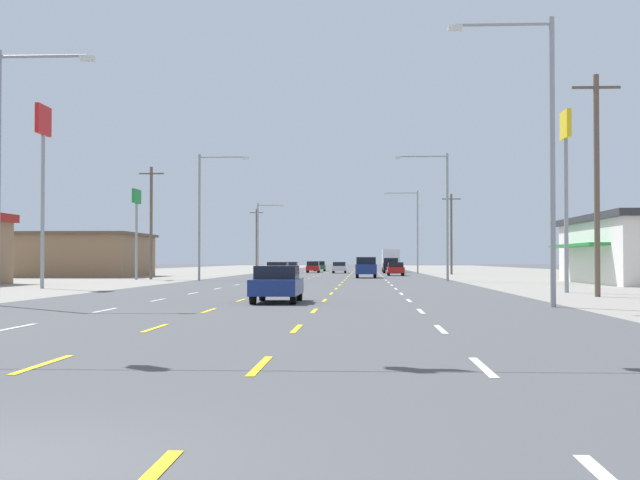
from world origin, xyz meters
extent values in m
plane|color=#4C4C4F|center=(0.00, 66.00, 0.00)|extent=(572.00, 572.00, 0.00)
cube|color=gray|center=(-24.75, 66.00, 0.00)|extent=(28.00, 440.00, 0.01)
cube|color=gray|center=(24.75, 66.00, 0.00)|extent=(28.00, 440.00, 0.01)
cube|color=white|center=(-5.25, 14.50, 0.01)|extent=(0.14, 2.60, 0.01)
cube|color=white|center=(-5.25, 22.00, 0.01)|extent=(0.14, 2.60, 0.01)
cube|color=white|center=(-5.25, 29.50, 0.01)|extent=(0.14, 2.60, 0.01)
cube|color=white|center=(-5.25, 37.00, 0.01)|extent=(0.14, 2.60, 0.01)
cube|color=white|center=(-5.25, 44.50, 0.01)|extent=(0.14, 2.60, 0.01)
cube|color=white|center=(-5.25, 52.00, 0.01)|extent=(0.14, 2.60, 0.01)
cube|color=white|center=(-5.25, 59.50, 0.01)|extent=(0.14, 2.60, 0.01)
cube|color=white|center=(-5.25, 67.00, 0.01)|extent=(0.14, 2.60, 0.01)
cube|color=white|center=(-5.25, 74.50, 0.01)|extent=(0.14, 2.60, 0.01)
cube|color=white|center=(-5.25, 82.00, 0.01)|extent=(0.14, 2.60, 0.01)
cube|color=white|center=(-5.25, 89.50, 0.01)|extent=(0.14, 2.60, 0.01)
cube|color=white|center=(-5.25, 97.00, 0.01)|extent=(0.14, 2.60, 0.01)
cube|color=white|center=(-5.25, 104.50, 0.01)|extent=(0.14, 2.60, 0.01)
cube|color=white|center=(-5.25, 112.00, 0.01)|extent=(0.14, 2.60, 0.01)
cube|color=white|center=(-5.25, 119.50, 0.01)|extent=(0.14, 2.60, 0.01)
cube|color=white|center=(-5.25, 127.00, 0.01)|extent=(0.14, 2.60, 0.01)
cube|color=white|center=(-5.25, 134.50, 0.01)|extent=(0.14, 2.60, 0.01)
cube|color=white|center=(-5.25, 142.00, 0.01)|extent=(0.14, 2.60, 0.01)
cube|color=white|center=(-5.25, 149.50, 0.01)|extent=(0.14, 2.60, 0.01)
cube|color=white|center=(-5.25, 157.00, 0.01)|extent=(0.14, 2.60, 0.01)
cube|color=white|center=(-5.25, 164.50, 0.01)|extent=(0.14, 2.60, 0.01)
cube|color=white|center=(-5.25, 172.00, 0.01)|extent=(0.14, 2.60, 0.01)
cube|color=white|center=(-5.25, 179.50, 0.01)|extent=(0.14, 2.60, 0.01)
cube|color=white|center=(-5.25, 187.00, 0.01)|extent=(0.14, 2.60, 0.01)
cube|color=white|center=(-5.25, 194.50, 0.01)|extent=(0.14, 2.60, 0.01)
cube|color=white|center=(-5.25, 202.00, 0.01)|extent=(0.14, 2.60, 0.01)
cube|color=white|center=(-5.25, 209.50, 0.01)|extent=(0.14, 2.60, 0.01)
cube|color=white|center=(-5.25, 217.00, 0.01)|extent=(0.14, 2.60, 0.01)
cube|color=yellow|center=(-1.75, 7.00, 0.01)|extent=(0.14, 2.60, 0.01)
cube|color=yellow|center=(-1.75, 14.50, 0.01)|extent=(0.14, 2.60, 0.01)
cube|color=yellow|center=(-1.75, 22.00, 0.01)|extent=(0.14, 2.60, 0.01)
cube|color=yellow|center=(-1.75, 29.50, 0.01)|extent=(0.14, 2.60, 0.01)
cube|color=yellow|center=(-1.75, 37.00, 0.01)|extent=(0.14, 2.60, 0.01)
cube|color=yellow|center=(-1.75, 44.50, 0.01)|extent=(0.14, 2.60, 0.01)
cube|color=yellow|center=(-1.75, 52.00, 0.01)|extent=(0.14, 2.60, 0.01)
cube|color=yellow|center=(-1.75, 59.50, 0.01)|extent=(0.14, 2.60, 0.01)
cube|color=yellow|center=(-1.75, 67.00, 0.01)|extent=(0.14, 2.60, 0.01)
cube|color=yellow|center=(-1.75, 74.50, 0.01)|extent=(0.14, 2.60, 0.01)
cube|color=yellow|center=(-1.75, 82.00, 0.01)|extent=(0.14, 2.60, 0.01)
cube|color=yellow|center=(-1.75, 89.50, 0.01)|extent=(0.14, 2.60, 0.01)
cube|color=yellow|center=(-1.75, 97.00, 0.01)|extent=(0.14, 2.60, 0.01)
cube|color=yellow|center=(-1.75, 104.50, 0.01)|extent=(0.14, 2.60, 0.01)
cube|color=yellow|center=(-1.75, 112.00, 0.01)|extent=(0.14, 2.60, 0.01)
cube|color=yellow|center=(-1.75, 119.50, 0.01)|extent=(0.14, 2.60, 0.01)
cube|color=yellow|center=(-1.75, 127.00, 0.01)|extent=(0.14, 2.60, 0.01)
cube|color=yellow|center=(-1.75, 134.50, 0.01)|extent=(0.14, 2.60, 0.01)
cube|color=yellow|center=(-1.75, 142.00, 0.01)|extent=(0.14, 2.60, 0.01)
cube|color=yellow|center=(-1.75, 149.50, 0.01)|extent=(0.14, 2.60, 0.01)
cube|color=yellow|center=(-1.75, 157.00, 0.01)|extent=(0.14, 2.60, 0.01)
cube|color=yellow|center=(-1.75, 164.50, 0.01)|extent=(0.14, 2.60, 0.01)
cube|color=yellow|center=(-1.75, 172.00, 0.01)|extent=(0.14, 2.60, 0.01)
cube|color=yellow|center=(-1.75, 179.50, 0.01)|extent=(0.14, 2.60, 0.01)
cube|color=yellow|center=(-1.75, 187.00, 0.01)|extent=(0.14, 2.60, 0.01)
cube|color=yellow|center=(-1.75, 194.50, 0.01)|extent=(0.14, 2.60, 0.01)
cube|color=yellow|center=(-1.75, 202.00, 0.01)|extent=(0.14, 2.60, 0.01)
cube|color=yellow|center=(-1.75, 209.50, 0.01)|extent=(0.14, 2.60, 0.01)
cube|color=yellow|center=(-1.75, 217.00, 0.01)|extent=(0.14, 2.60, 0.01)
cube|color=yellow|center=(1.75, 7.00, 0.01)|extent=(0.14, 2.60, 0.01)
cube|color=yellow|center=(1.75, 14.50, 0.01)|extent=(0.14, 2.60, 0.01)
cube|color=yellow|center=(1.75, 22.00, 0.01)|extent=(0.14, 2.60, 0.01)
cube|color=yellow|center=(1.75, 29.50, 0.01)|extent=(0.14, 2.60, 0.01)
cube|color=yellow|center=(1.75, 37.00, 0.01)|extent=(0.14, 2.60, 0.01)
cube|color=yellow|center=(1.75, 44.50, 0.01)|extent=(0.14, 2.60, 0.01)
cube|color=yellow|center=(1.75, 52.00, 0.01)|extent=(0.14, 2.60, 0.01)
cube|color=yellow|center=(1.75, 59.50, 0.01)|extent=(0.14, 2.60, 0.01)
cube|color=yellow|center=(1.75, 67.00, 0.01)|extent=(0.14, 2.60, 0.01)
cube|color=yellow|center=(1.75, 74.50, 0.01)|extent=(0.14, 2.60, 0.01)
cube|color=yellow|center=(1.75, 82.00, 0.01)|extent=(0.14, 2.60, 0.01)
cube|color=yellow|center=(1.75, 89.50, 0.01)|extent=(0.14, 2.60, 0.01)
cube|color=yellow|center=(1.75, 97.00, 0.01)|extent=(0.14, 2.60, 0.01)
cube|color=yellow|center=(1.75, 104.50, 0.01)|extent=(0.14, 2.60, 0.01)
cube|color=yellow|center=(1.75, 112.00, 0.01)|extent=(0.14, 2.60, 0.01)
cube|color=yellow|center=(1.75, 119.50, 0.01)|extent=(0.14, 2.60, 0.01)
cube|color=yellow|center=(1.75, 127.00, 0.01)|extent=(0.14, 2.60, 0.01)
cube|color=yellow|center=(1.75, 134.50, 0.01)|extent=(0.14, 2.60, 0.01)
cube|color=yellow|center=(1.75, 142.00, 0.01)|extent=(0.14, 2.60, 0.01)
cube|color=yellow|center=(1.75, 149.50, 0.01)|extent=(0.14, 2.60, 0.01)
cube|color=yellow|center=(1.75, 157.00, 0.01)|extent=(0.14, 2.60, 0.01)
cube|color=yellow|center=(1.75, 164.50, 0.01)|extent=(0.14, 2.60, 0.01)
cube|color=yellow|center=(1.75, 172.00, 0.01)|extent=(0.14, 2.60, 0.01)
cube|color=yellow|center=(1.75, 179.50, 0.01)|extent=(0.14, 2.60, 0.01)
cube|color=yellow|center=(1.75, 187.00, 0.01)|extent=(0.14, 2.60, 0.01)
cube|color=yellow|center=(1.75, 194.50, 0.01)|extent=(0.14, 2.60, 0.01)
cube|color=yellow|center=(1.75, 202.00, 0.01)|extent=(0.14, 2.60, 0.01)
cube|color=yellow|center=(1.75, 209.50, 0.01)|extent=(0.14, 2.60, 0.01)
cube|color=yellow|center=(1.75, 217.00, 0.01)|extent=(0.14, 2.60, 0.01)
cube|color=white|center=(5.25, 7.00, 0.01)|extent=(0.14, 2.60, 0.01)
cube|color=white|center=(5.25, 14.50, 0.01)|extent=(0.14, 2.60, 0.01)
cube|color=white|center=(5.25, 22.00, 0.01)|extent=(0.14, 2.60, 0.01)
cube|color=white|center=(5.25, 29.50, 0.01)|extent=(0.14, 2.60, 0.01)
cube|color=white|center=(5.25, 37.00, 0.01)|extent=(0.14, 2.60, 0.01)
cube|color=white|center=(5.25, 44.50, 0.01)|extent=(0.14, 2.60, 0.01)
cube|color=white|center=(5.25, 52.00, 0.01)|extent=(0.14, 2.60, 0.01)
cube|color=white|center=(5.25, 59.50, 0.01)|extent=(0.14, 2.60, 0.01)
cube|color=white|center=(5.25, 67.00, 0.01)|extent=(0.14, 2.60, 0.01)
cube|color=white|center=(5.25, 74.50, 0.01)|extent=(0.14, 2.60, 0.01)
cube|color=white|center=(5.25, 82.00, 0.01)|extent=(0.14, 2.60, 0.01)
cube|color=white|center=(5.25, 89.50, 0.01)|extent=(0.14, 2.60, 0.01)
cube|color=white|center=(5.25, 97.00, 0.01)|extent=(0.14, 2.60, 0.01)
cube|color=white|center=(5.25, 104.50, 0.01)|extent=(0.14, 2.60, 0.01)
cube|color=white|center=(5.25, 112.00, 0.01)|extent=(0.14, 2.60, 0.01)
cube|color=white|center=(5.25, 119.50, 0.01)|extent=(0.14, 2.60, 0.01)
cube|color=white|center=(5.25, 127.00, 0.01)|extent=(0.14, 2.60, 0.01)
cube|color=white|center=(5.25, 134.50, 0.01)|extent=(0.14, 2.60, 0.01)
cube|color=white|center=(5.25, 142.00, 0.01)|extent=(0.14, 2.60, 0.01)
cube|color=white|center=(5.25, 149.50, 0.01)|extent=(0.14, 2.60, 0.01)
cube|color=white|center=(5.25, 157.00, 0.01)|extent=(0.14, 2.60, 0.01)
cube|color=white|center=(5.25, 164.50, 0.01)|extent=(0.14, 2.60, 0.01)
cube|color=white|center=(5.25, 172.00, 0.01)|extent=(0.14, 2.60, 0.01)
cube|color=white|center=(5.25, 179.50, 0.01)|extent=(0.14, 2.60, 0.01)
cube|color=white|center=(5.25, 187.00, 0.01)|extent=(0.14, 2.60, 0.01)
cube|color=white|center=(5.25, 194.50, 0.01)|extent=(0.14, 2.60, 0.01)
cube|color=white|center=(5.25, 202.00, 0.01)|extent=(0.14, 2.60, 0.01)
cube|color=white|center=(5.25, 209.50, 0.01)|extent=(0.14, 2.60, 0.01)
cube|color=white|center=(5.25, 217.00, 0.01)|extent=(0.14, 2.60, 0.01)
cube|color=navy|center=(-0.06, 27.79, 0.63)|extent=(1.80, 4.50, 0.62)
cube|color=black|center=(-0.06, 27.69, 1.20)|extent=(1.62, 2.10, 0.52)
cylinder|color=black|center=(-0.83, 29.34, 0.32)|extent=(0.22, 0.64, 0.64)
cylinder|color=black|center=(0.71, 29.34, 0.32)|extent=(0.22, 0.64, 0.64)
cylinder|color=black|center=(-0.83, 26.24, 0.32)|extent=(0.22, 0.64, 0.64)
cylinder|color=black|center=(0.71, 26.24, 0.32)|extent=(0.22, 0.64, 0.64)
cube|color=maroon|center=(-3.59, 63.89, 0.63)|extent=(1.72, 3.90, 0.66)
cube|color=black|center=(-3.59, 63.64, 1.25)|extent=(1.58, 1.90, 0.58)
cylinder|color=black|center=(-4.33, 65.29, 0.30)|extent=(0.20, 0.60, 0.60)
cylinder|color=black|center=(-2.85, 65.29, 0.30)|extent=(0.20, 0.60, 0.60)
cylinder|color=black|center=(-4.33, 62.49, 0.30)|extent=(0.20, 0.60, 0.60)
cylinder|color=black|center=(-2.85, 62.49, 0.30)|extent=(0.20, 0.60, 0.60)
cube|color=navy|center=(3.58, 76.61, 0.84)|extent=(1.98, 4.90, 0.92)
cube|color=black|center=(3.58, 76.56, 1.64)|extent=(1.82, 2.70, 0.68)
cylinder|color=black|center=(2.74, 78.31, 0.38)|extent=(0.26, 0.76, 0.76)
cylinder|color=black|center=(4.42, 78.31, 0.38)|extent=(0.26, 0.76, 0.76)
cylinder|color=black|center=(2.74, 74.91, 0.38)|extent=(0.26, 0.76, 0.76)
cylinder|color=black|center=(4.42, 74.91, 0.38)|extent=(0.26, 0.76, 0.76)
cube|color=red|center=(6.82, 88.76, 0.63)|extent=(1.80, 4.50, 0.62)
cube|color=black|center=(6.82, 88.66, 1.20)|extent=(1.62, 2.10, 0.52)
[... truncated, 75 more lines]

